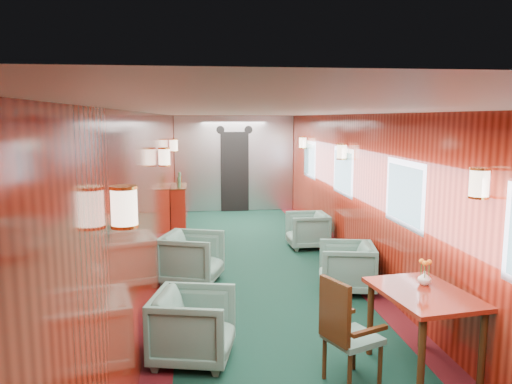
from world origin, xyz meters
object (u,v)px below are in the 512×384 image
at_px(credenza, 179,206).
at_px(armchair_left_far, 192,258).
at_px(dining_table, 423,305).
at_px(armchair_right_far, 307,230).
at_px(side_chair, 345,328).
at_px(armchair_left_near, 193,326).
at_px(armchair_right_near, 347,267).

relative_size(credenza, armchair_left_far, 1.50).
bearing_deg(dining_table, credenza, 102.89).
relative_size(dining_table, armchair_right_far, 1.59).
xyz_separation_m(dining_table, armchair_left_far, (-2.12, 2.82, -0.29)).
height_order(side_chair, armchair_left_near, side_chair).
height_order(armchair_left_near, armchair_right_near, armchair_left_near).
bearing_deg(credenza, armchair_right_near, -60.83).
relative_size(armchair_left_near, armchair_right_far, 1.07).
distance_m(dining_table, armchair_left_near, 2.17).
relative_size(armchair_left_near, armchair_right_near, 1.03).
height_order(dining_table, armchair_right_far, dining_table).
height_order(dining_table, armchair_left_far, dining_table).
bearing_deg(side_chair, armchair_left_far, 91.45).
bearing_deg(armchair_left_far, dining_table, -124.74).
xyz_separation_m(credenza, armchair_right_near, (2.39, -4.28, -0.13)).
height_order(armchair_right_near, armchair_right_far, armchair_right_near).
height_order(side_chair, credenza, credenza).
distance_m(armchair_left_far, armchair_right_near, 2.17).
height_order(dining_table, credenza, credenza).
height_order(armchair_left_far, armchair_right_near, armchair_left_far).
bearing_deg(armchair_left_far, armchair_right_near, -87.94).
bearing_deg(armchair_right_far, side_chair, -9.60).
distance_m(side_chair, armchair_left_far, 3.26).
height_order(armchair_left_near, armchair_right_far, armchair_left_near).
bearing_deg(armchair_left_far, armchair_right_far, -31.93).
bearing_deg(credenza, armchair_left_near, -86.87).
bearing_deg(armchair_left_near, dining_table, -90.46).
bearing_deg(dining_table, armchair_left_near, 159.25).
xyz_separation_m(armchair_left_far, armchair_right_far, (2.07, 1.72, -0.04)).
bearing_deg(side_chair, armchair_left_near, 131.52).
xyz_separation_m(armchair_left_far, armchair_right_near, (2.09, -0.61, -0.03)).
distance_m(credenza, armchair_right_far, 3.07).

